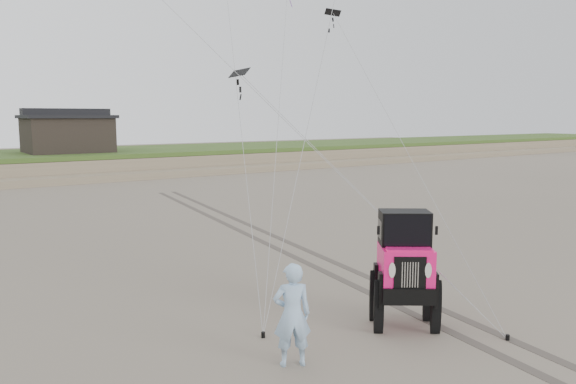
# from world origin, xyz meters

# --- Properties ---
(ground) EXTENTS (160.00, 160.00, 0.00)m
(ground) POSITION_xyz_m (0.00, 0.00, 0.00)
(ground) COLOR #6B6054
(ground) RESTS_ON ground
(dune_ridge) EXTENTS (160.00, 14.25, 1.73)m
(dune_ridge) POSITION_xyz_m (0.00, 37.50, 0.82)
(dune_ridge) COLOR #7A6B54
(dune_ridge) RESTS_ON ground
(cabin) EXTENTS (6.40, 5.40, 3.35)m
(cabin) POSITION_xyz_m (2.00, 37.00, 3.24)
(cabin) COLOR black
(cabin) RESTS_ON dune_ridge
(jeep) EXTENTS (5.00, 5.67, 1.99)m
(jeep) POSITION_xyz_m (-0.29, -0.31, 0.99)
(jeep) COLOR #FF1470
(jeep) RESTS_ON ground
(man) EXTENTS (0.82, 0.70, 1.89)m
(man) POSITION_xyz_m (-3.29, -0.44, 0.95)
(man) COLOR #94BBE5
(man) RESTS_ON ground
(stake_main) EXTENTS (0.08, 0.08, 0.12)m
(stake_main) POSITION_xyz_m (-3.04, 0.93, 0.06)
(stake_main) COLOR black
(stake_main) RESTS_ON ground
(stake_aux) EXTENTS (0.08, 0.08, 0.12)m
(stake_aux) POSITION_xyz_m (0.91, -2.00, 0.06)
(stake_aux) COLOR black
(stake_aux) RESTS_ON ground
(tire_tracks) EXTENTS (5.22, 29.74, 0.01)m
(tire_tracks) POSITION_xyz_m (2.00, 8.00, 0.00)
(tire_tracks) COLOR #4C443D
(tire_tracks) RESTS_ON ground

